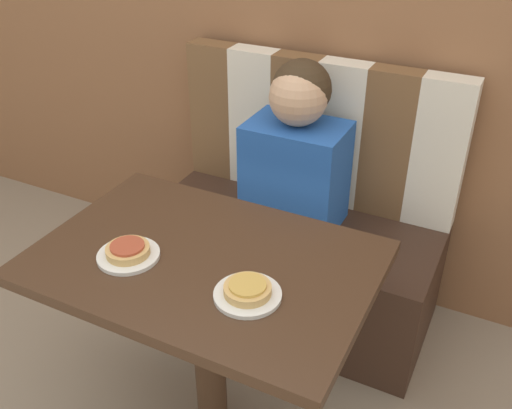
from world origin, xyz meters
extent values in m
cube|color=#382319|center=(0.00, 0.66, 0.23)|extent=(1.13, 0.54, 0.45)
cube|color=brown|center=(-0.47, 0.88, 0.74)|extent=(0.19, 0.10, 0.58)
cube|color=beige|center=(-0.28, 0.88, 0.74)|extent=(0.19, 0.10, 0.58)
cube|color=brown|center=(-0.09, 0.88, 0.74)|extent=(0.19, 0.10, 0.58)
cube|color=beige|center=(0.09, 0.88, 0.74)|extent=(0.19, 0.10, 0.58)
cube|color=brown|center=(0.28, 0.88, 0.74)|extent=(0.19, 0.10, 0.58)
cube|color=beige|center=(0.47, 0.88, 0.74)|extent=(0.19, 0.10, 0.58)
cube|color=#422B1C|center=(0.00, 0.00, 0.69)|extent=(0.95, 0.65, 0.03)
cylinder|color=#422B1C|center=(0.00, 0.00, 0.34)|extent=(0.10, 0.10, 0.67)
cube|color=#2356B2|center=(0.00, 0.66, 0.66)|extent=(0.36, 0.25, 0.40)
sphere|color=tan|center=(0.00, 0.66, 0.96)|extent=(0.21, 0.21, 0.21)
sphere|color=#382819|center=(0.00, 0.68, 0.98)|extent=(0.21, 0.21, 0.21)
cylinder|color=white|center=(-0.19, -0.10, 0.71)|extent=(0.18, 0.18, 0.01)
cylinder|color=white|center=(0.19, -0.10, 0.71)|extent=(0.18, 0.18, 0.01)
cylinder|color=tan|center=(-0.19, -0.10, 0.73)|extent=(0.12, 0.12, 0.02)
cylinder|color=#AD472D|center=(-0.19, -0.10, 0.74)|extent=(0.10, 0.10, 0.01)
cylinder|color=tan|center=(0.19, -0.10, 0.73)|extent=(0.12, 0.12, 0.02)
cylinder|color=gold|center=(0.19, -0.10, 0.74)|extent=(0.10, 0.10, 0.01)
camera|label=1|loc=(0.71, -1.09, 1.67)|focal=40.00mm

